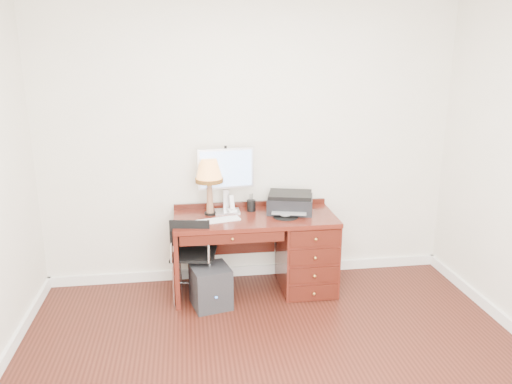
{
  "coord_description": "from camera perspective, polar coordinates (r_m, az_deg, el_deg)",
  "views": [
    {
      "loc": [
        -0.6,
        -2.96,
        2.22
      ],
      "look_at": [
        -0.02,
        1.2,
        1.04
      ],
      "focal_mm": 35.0,
      "sensor_mm": 36.0,
      "label": 1
    }
  ],
  "objects": [
    {
      "name": "mouse_pad",
      "position": [
        4.62,
        3.41,
        -2.73
      ],
      "size": [
        0.23,
        0.23,
        0.05
      ],
      "color": "black",
      "rests_on": "desk"
    },
    {
      "name": "printer",
      "position": [
        4.75,
        3.91,
        -1.2
      ],
      "size": [
        0.49,
        0.42,
        0.19
      ],
      "rotation": [
        0.0,
        0.0,
        -0.25
      ],
      "color": "black",
      "rests_on": "desk"
    },
    {
      "name": "leg_lamp",
      "position": [
        4.61,
        -5.38,
        2.02
      ],
      "size": [
        0.26,
        0.26,
        0.53
      ],
      "color": "black",
      "rests_on": "desk"
    },
    {
      "name": "monitor",
      "position": [
        4.69,
        -3.41,
        2.28
      ],
      "size": [
        0.53,
        0.2,
        0.61
      ],
      "rotation": [
        0.0,
        0.0,
        0.11
      ],
      "color": "silver",
      "rests_on": "desk"
    },
    {
      "name": "equipment_box",
      "position": [
        4.58,
        -5.19,
        -10.72
      ],
      "size": [
        0.39,
        0.39,
        0.38
      ],
      "primitive_type": "cube",
      "rotation": [
        0.0,
        0.0,
        0.24
      ],
      "color": "black",
      "rests_on": "ground"
    },
    {
      "name": "chair",
      "position": [
        4.57,
        -7.13,
        -6.6
      ],
      "size": [
        0.45,
        0.45,
        0.82
      ],
      "rotation": [
        0.0,
        0.0,
        -0.17
      ],
      "color": "black",
      "rests_on": "ground"
    },
    {
      "name": "room_shell",
      "position": [
        4.24,
        1.36,
        -15.11
      ],
      "size": [
        4.0,
        4.0,
        4.0
      ],
      "color": "silver",
      "rests_on": "ground"
    },
    {
      "name": "pen_cup",
      "position": [
        4.78,
        -0.55,
        -1.55
      ],
      "size": [
        0.09,
        0.09,
        0.11
      ],
      "primitive_type": "cylinder",
      "color": "black",
      "rests_on": "desk"
    },
    {
      "name": "desk",
      "position": [
        4.81,
        3.69,
        -6.39
      ],
      "size": [
        1.5,
        0.67,
        0.75
      ],
      "color": "#541A11",
      "rests_on": "ground"
    },
    {
      "name": "phone",
      "position": [
        4.73,
        -2.79,
        -1.78
      ],
      "size": [
        0.1,
        0.1,
        0.17
      ],
      "rotation": [
        0.0,
        0.0,
        0.3
      ],
      "color": "white",
      "rests_on": "desk"
    },
    {
      "name": "ground",
      "position": [
        3.75,
        3.02,
        -20.65
      ],
      "size": [
        4.0,
        4.0,
        0.0
      ],
      "primitive_type": "plane",
      "color": "black",
      "rests_on": "ground"
    },
    {
      "name": "keyboard",
      "position": [
        4.52,
        -4.34,
        -3.23
      ],
      "size": [
        0.41,
        0.2,
        0.02
      ],
      "primitive_type": "cube",
      "rotation": [
        0.0,
        0.0,
        0.22
      ],
      "color": "white",
      "rests_on": "desk"
    }
  ]
}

